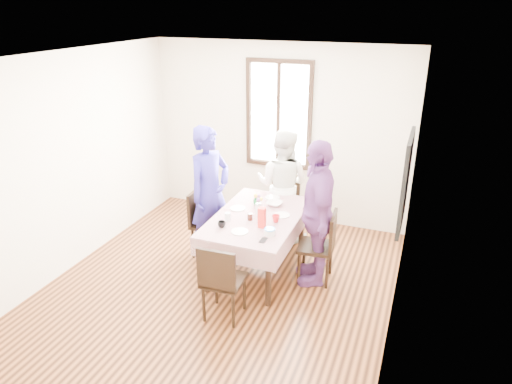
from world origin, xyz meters
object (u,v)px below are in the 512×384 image
chair_left (209,224)px  person_left (209,193)px  chair_far (282,207)px  person_right (316,213)px  dining_table (257,243)px  person_far (282,185)px  chair_right (316,246)px  chair_near (224,280)px

chair_left → person_left: person_left is taller
chair_left → person_left: (0.02, 0.00, 0.44)m
chair_far → person_right: bearing=124.4°
dining_table → person_far: bearing=90.0°
person_left → person_far: (0.73, 0.86, -0.09)m
dining_table → chair_right: (0.75, 0.05, 0.08)m
chair_right → chair_far: same height
person_left → person_right: (1.45, -0.09, 0.00)m
dining_table → person_left: size_ratio=0.82×
chair_far → person_right: 1.29m
chair_near → person_far: (0.00, 2.01, 0.35)m
chair_near → person_right: 1.36m
chair_near → person_left: size_ratio=0.51×
chair_near → person_right: size_ratio=0.51×
chair_far → chair_near: size_ratio=1.00×
dining_table → person_right: bearing=3.6°
chair_far → person_right: person_right is taller
chair_near → chair_left: bearing=120.7°
dining_table → person_left: (-0.73, 0.14, 0.52)m
chair_near → person_far: person_far is taller
chair_right → person_right: 0.45m
person_right → chair_left: bearing=-113.4°
person_far → person_right: (0.73, -0.95, 0.09)m
chair_near → person_far: 2.04m
person_left → person_far: 1.13m
dining_table → chair_left: chair_left is taller
person_right → chair_right: bearing=70.2°
person_far → chair_near: bearing=92.2°
dining_table → chair_left: 0.76m
chair_far → person_left: bearing=47.8°
chair_near → person_left: (-0.73, 1.15, 0.44)m
chair_left → chair_far: size_ratio=1.00×
person_far → person_right: 1.20m
dining_table → chair_right: chair_right is taller
chair_right → chair_far: size_ratio=1.00×
dining_table → chair_far: size_ratio=1.62×
chair_right → chair_far: bearing=32.6°
chair_left → person_left: 0.44m
chair_right → person_far: (-0.75, 0.95, 0.35)m
person_far → chair_left: bearing=51.2°
chair_left → person_far: size_ratio=0.56×
chair_left → chair_far: bearing=136.9°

